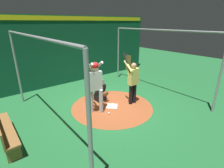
{
  "coord_description": "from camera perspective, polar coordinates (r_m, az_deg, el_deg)",
  "views": [
    {
      "loc": [
        4.75,
        -3.83,
        3.18
      ],
      "look_at": [
        0.0,
        0.0,
        0.95
      ],
      "focal_mm": 27.45,
      "sensor_mm": 36.0,
      "label": 1
    }
  ],
  "objects": [
    {
      "name": "ground_plane",
      "position": [
        6.88,
        0.0,
        -7.45
      ],
      "size": [
        27.04,
        27.04,
        0.0
      ],
      "primitive_type": "plane",
      "color": "#216633"
    },
    {
      "name": "bat_rack",
      "position": [
        11.89,
        5.28,
        6.91
      ],
      "size": [
        0.58,
        0.19,
        1.05
      ],
      "color": "olive",
      "rests_on": "ground"
    },
    {
      "name": "bench",
      "position": [
        5.62,
        -32.52,
        -12.44
      ],
      "size": [
        1.98,
        0.36,
        0.85
      ],
      "color": "olive",
      "rests_on": "ground"
    },
    {
      "name": "baseball_0",
      "position": [
        6.32,
        -1.04,
        -9.69
      ],
      "size": [
        0.07,
        0.07,
        0.07
      ],
      "primitive_type": "sphere",
      "color": "white",
      "rests_on": "dirt_circle"
    },
    {
      "name": "baseball_2",
      "position": [
        7.83,
        -1.85,
        -3.57
      ],
      "size": [
        0.07,
        0.07,
        0.07
      ],
      "primitive_type": "sphere",
      "color": "white",
      "rests_on": "dirt_circle"
    },
    {
      "name": "cage_frame",
      "position": [
        6.21,
        0.0,
        9.3
      ],
      "size": [
        5.48,
        5.37,
        2.88
      ],
      "color": "gray",
      "rests_on": "ground"
    },
    {
      "name": "back_wall",
      "position": [
        9.47,
        -14.83,
        10.77
      ],
      "size": [
        0.23,
        11.04,
        3.49
      ],
      "color": "#0F472D",
      "rests_on": "ground"
    },
    {
      "name": "home_plate",
      "position": [
        6.88,
        0.0,
        -7.36
      ],
      "size": [
        0.59,
        0.59,
        0.01
      ],
      "primitive_type": "cube",
      "rotation": [
        0.0,
        0.0,
        0.79
      ],
      "color": "white",
      "rests_on": "dirt_circle"
    },
    {
      "name": "dirt_circle",
      "position": [
        6.88,
        0.0,
        -7.43
      ],
      "size": [
        3.2,
        3.2,
        0.01
      ],
      "primitive_type": "cylinder",
      "color": "#9E4C28",
      "rests_on": "ground"
    },
    {
      "name": "visitor",
      "position": [
        6.82,
        6.99,
        1.16
      ],
      "size": [
        0.55,
        0.5,
        2.07
      ],
      "rotation": [
        0.0,
        0.0,
        -0.02
      ],
      "color": "black",
      "rests_on": "ground"
    },
    {
      "name": "batter",
      "position": [
        6.03,
        -5.59,
        0.54
      ],
      "size": [
        0.68,
        0.49,
        2.22
      ],
      "color": "#B3B3B7",
      "rests_on": "ground"
    },
    {
      "name": "baseball_1",
      "position": [
        6.97,
        0.41,
        -6.67
      ],
      "size": [
        0.07,
        0.07,
        0.07
      ],
      "primitive_type": "sphere",
      "color": "white",
      "rests_on": "dirt_circle"
    },
    {
      "name": "catcher",
      "position": [
        7.23,
        -3.81,
        -2.78
      ],
      "size": [
        0.58,
        0.4,
        0.96
      ],
      "color": "black",
      "rests_on": "ground"
    }
  ]
}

